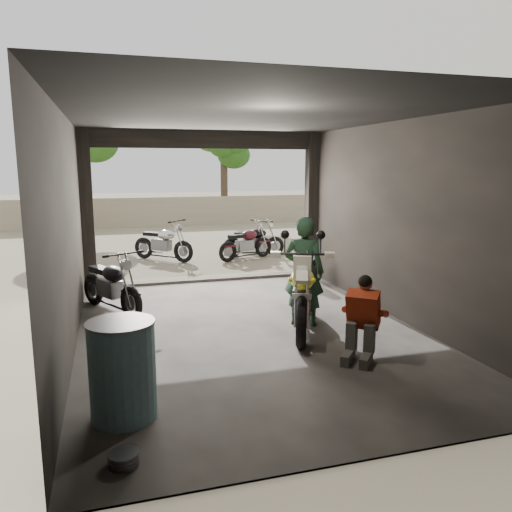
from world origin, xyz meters
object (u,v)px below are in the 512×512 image
main_bike (302,288)px  outside_bike_a (163,240)px  stool (307,265)px  left_bike (111,281)px  helmet (310,256)px  rider (304,272)px  mechanic (361,321)px  oil_drum (123,371)px  outside_bike_b (246,240)px  sign_post (324,205)px  outside_bike_c (254,238)px

main_bike → outside_bike_a: bearing=124.8°
main_bike → stool: main_bike is taller
left_bike → helmet: size_ratio=5.60×
outside_bike_a → helmet: size_ratio=5.59×
main_bike → rider: bearing=85.3°
mechanic → oil_drum: 3.07m
left_bike → outside_bike_b: left_bike is taller
outside_bike_b → stool: outside_bike_b is taller
outside_bike_a → mechanic: (1.72, -7.67, -0.02)m
rider → outside_bike_b: bearing=-64.7°
outside_bike_b → mechanic: (-0.43, -7.20, 0.01)m
left_bike → helmet: (4.03, 0.87, 0.07)m
mechanic → helmet: size_ratio=3.65×
outside_bike_a → sign_post: bearing=-77.0°
outside_bike_a → left_bike: bearing=-153.5°
outside_bike_b → rider: size_ratio=0.88×
sign_post → rider: bearing=-120.0°
main_bike → left_bike: 3.34m
outside_bike_b → outside_bike_c: bearing=-63.8°
rider → helmet: (1.13, 2.48, -0.25)m
left_bike → stool: bearing=-15.3°
left_bike → outside_bike_b: bearing=20.7°
left_bike → helmet: left_bike is taller
stool → oil_drum: oil_drum is taller
stool → rider: bearing=-113.5°
left_bike → oil_drum: (0.09, -3.87, -0.05)m
outside_bike_c → oil_drum: bearing=159.6°
main_bike → left_bike: bearing=168.7°
oil_drum → helmet: bearing=50.3°
outside_bike_a → rider: bearing=-122.6°
outside_bike_a → mechanic: outside_bike_a is taller
outside_bike_c → oil_drum: (-3.74, -8.29, -0.01)m
stool → helmet: (0.03, -0.05, 0.21)m
left_bike → sign_post: size_ratio=0.71×
stool → helmet: 0.21m
rider → stool: rider is taller
rider → main_bike: bearing=94.6°
helmet → left_bike: bearing=-161.6°
outside_bike_b → helmet: 3.22m
main_bike → sign_post: bearing=84.5°
main_bike → mechanic: main_bike is taller
sign_post → helmet: bearing=-124.9°
stool → main_bike: bearing=-113.8°
main_bike → outside_bike_a: (-1.43, 6.35, -0.12)m
helmet → sign_post: 2.02m
main_bike → helmet: (1.24, 2.71, -0.05)m
main_bike → stool: bearing=88.4°
main_bike → outside_bike_b: size_ratio=1.31×
outside_bike_c → helmet: bearing=-172.9°
outside_bike_a → oil_drum: (-1.27, -8.38, -0.05)m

